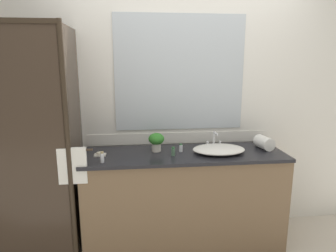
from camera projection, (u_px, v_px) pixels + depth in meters
name	position (u px, v px, depth m)	size (l,w,h in m)	color
ground_plane	(183.00, 242.00, 2.86)	(8.00, 8.00, 0.00)	beige
wall_back_with_mirror	(179.00, 103.00, 2.91)	(4.40, 0.06, 2.60)	silver
vanity_cabinet	(184.00, 198.00, 2.77)	(1.80, 0.58, 0.90)	brown
shower_enclosure	(28.00, 150.00, 2.32)	(1.20, 0.59, 2.00)	#2D2319
sink_basin	(219.00, 149.00, 2.66)	(0.47, 0.34, 0.06)	white
faucet	(214.00, 142.00, 2.82)	(0.17, 0.15, 0.16)	silver
potted_plant	(156.00, 140.00, 2.69)	(0.14, 0.14, 0.17)	beige
soap_dish	(100.00, 154.00, 2.58)	(0.10, 0.07, 0.04)	silver
amenity_bottle_lotion	(102.00, 157.00, 2.40)	(0.03, 0.03, 0.09)	silver
amenity_bottle_conditioner	(181.00, 148.00, 2.69)	(0.03, 0.03, 0.08)	silver
amenity_bottle_body_wash	(173.00, 152.00, 2.58)	(0.03, 0.03, 0.08)	#4C7056
rolled_towel_near_edge	(264.00, 143.00, 2.77)	(0.12, 0.12, 0.18)	white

